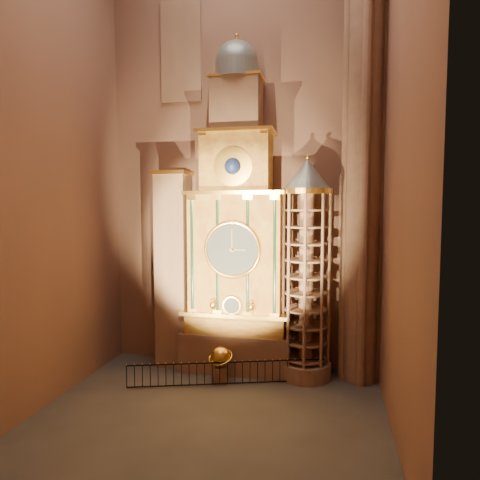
% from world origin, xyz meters
% --- Properties ---
extents(floor, '(14.00, 14.00, 0.00)m').
position_xyz_m(floor, '(0.00, 0.00, 0.00)').
color(floor, '#383330').
rests_on(floor, ground).
extents(wall_back, '(22.00, 0.00, 22.00)m').
position_xyz_m(wall_back, '(0.00, 6.00, 11.00)').
color(wall_back, '#8E604C').
rests_on(wall_back, floor).
extents(wall_left, '(0.00, 22.00, 22.00)m').
position_xyz_m(wall_left, '(-7.00, 0.00, 11.00)').
color(wall_left, '#8E604C').
rests_on(wall_left, floor).
extents(wall_right, '(0.00, 22.00, 22.00)m').
position_xyz_m(wall_right, '(7.00, 0.00, 11.00)').
color(wall_right, '#8E604C').
rests_on(wall_right, floor).
extents(astronomical_clock, '(5.60, 2.41, 16.70)m').
position_xyz_m(astronomical_clock, '(0.00, 4.96, 6.68)').
color(astronomical_clock, '#8C634C').
rests_on(astronomical_clock, floor).
extents(portrait_tower, '(1.80, 1.60, 10.20)m').
position_xyz_m(portrait_tower, '(-3.40, 4.98, 5.15)').
color(portrait_tower, '#8C634C').
rests_on(portrait_tower, floor).
extents(stair_turret, '(2.50, 2.50, 10.80)m').
position_xyz_m(stair_turret, '(3.50, 4.70, 5.27)').
color(stair_turret, '#8C634C').
rests_on(stair_turret, floor).
extents(gothic_pier, '(2.04, 2.04, 22.00)m').
position_xyz_m(gothic_pier, '(6.10, 5.00, 11.00)').
color(gothic_pier, '#8C634C').
rests_on(gothic_pier, floor).
extents(stained_glass_window, '(2.20, 0.14, 5.20)m').
position_xyz_m(stained_glass_window, '(-3.20, 5.92, 16.50)').
color(stained_glass_window, navy).
rests_on(stained_glass_window, wall_back).
extents(celestial_globe, '(1.46, 1.41, 1.69)m').
position_xyz_m(celestial_globe, '(-0.41, 3.25, 1.01)').
color(celestial_globe, '#8C634C').
rests_on(celestial_globe, floor).
extents(iron_railing, '(8.85, 2.83, 1.08)m').
position_xyz_m(iron_railing, '(0.00, 2.92, 0.59)').
color(iron_railing, black).
rests_on(iron_railing, floor).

